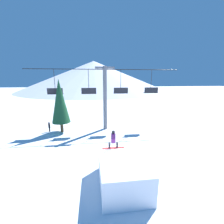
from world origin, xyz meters
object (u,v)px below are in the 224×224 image
snowboarder (113,140)px  pine_tree_near (60,101)px  snow_ramp (123,172)px  distant_skier (49,126)px

snowboarder → pine_tree_near: pine_tree_near is taller
snow_ramp → snowboarder: snowboarder is taller
pine_tree_near → distant_skier: pine_tree_near is taller
snowboarder → distant_skier: snowboarder is taller
snowboarder → distant_skier: (-6.79, 9.18, -1.74)m
snow_ramp → distant_skier: 12.88m
pine_tree_near → distant_skier: bearing=168.2°
pine_tree_near → distant_skier: size_ratio=5.29×
snow_ramp → snowboarder: size_ratio=2.57×
snow_ramp → distant_skier: (-7.16, 10.70, -0.22)m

